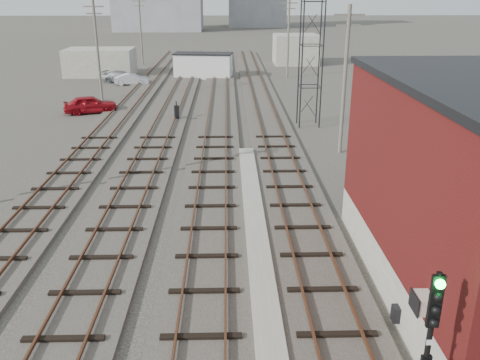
{
  "coord_description": "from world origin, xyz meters",
  "views": [
    {
      "loc": [
        -0.67,
        -2.91,
        9.72
      ],
      "look_at": [
        -0.16,
        17.2,
        2.2
      ],
      "focal_mm": 38.0,
      "sensor_mm": 36.0,
      "label": 1
    }
  ],
  "objects_px": {
    "site_trailer": "(203,65)",
    "car_red": "(90,104)",
    "car_silver": "(132,79)",
    "car_grey": "(122,77)",
    "signal_mast": "(429,342)",
    "switch_stand": "(177,112)"
  },
  "relations": [
    {
      "from": "site_trailer",
      "to": "car_red",
      "type": "distance_m",
      "value": 20.37
    },
    {
      "from": "car_red",
      "to": "car_silver",
      "type": "xyz_separation_m",
      "value": [
        1.15,
        13.65,
        -0.13
      ]
    },
    {
      "from": "car_red",
      "to": "car_silver",
      "type": "bearing_deg",
      "value": -24.21
    },
    {
      "from": "car_silver",
      "to": "car_grey",
      "type": "xyz_separation_m",
      "value": [
        -1.43,
        1.46,
        0.03
      ]
    },
    {
      "from": "car_grey",
      "to": "car_red",
      "type": "bearing_deg",
      "value": -163.36
    },
    {
      "from": "signal_mast",
      "to": "site_trailer",
      "type": "distance_m",
      "value": 52.44
    },
    {
      "from": "car_red",
      "to": "car_grey",
      "type": "height_order",
      "value": "car_red"
    },
    {
      "from": "signal_mast",
      "to": "car_red",
      "type": "distance_m",
      "value": 37.19
    },
    {
      "from": "car_red",
      "to": "car_silver",
      "type": "height_order",
      "value": "car_red"
    },
    {
      "from": "signal_mast",
      "to": "car_red",
      "type": "relative_size",
      "value": 0.97
    },
    {
      "from": "signal_mast",
      "to": "car_grey",
      "type": "xyz_separation_m",
      "value": [
        -16.21,
        48.66,
        -1.88
      ]
    },
    {
      "from": "car_red",
      "to": "site_trailer",
      "type": "bearing_deg",
      "value": -44.87
    },
    {
      "from": "signal_mast",
      "to": "switch_stand",
      "type": "height_order",
      "value": "signal_mast"
    },
    {
      "from": "signal_mast",
      "to": "site_trailer",
      "type": "bearing_deg",
      "value": 97.86
    },
    {
      "from": "car_silver",
      "to": "switch_stand",
      "type": "bearing_deg",
      "value": -161.71
    },
    {
      "from": "signal_mast",
      "to": "car_red",
      "type": "xyz_separation_m",
      "value": [
        -15.93,
        33.55,
        -1.78
      ]
    },
    {
      "from": "switch_stand",
      "to": "car_red",
      "type": "relative_size",
      "value": 0.34
    },
    {
      "from": "car_silver",
      "to": "site_trailer",
      "type": "bearing_deg",
      "value": -60.85
    },
    {
      "from": "car_grey",
      "to": "site_trailer",
      "type": "bearing_deg",
      "value": -54.49
    },
    {
      "from": "car_silver",
      "to": "car_grey",
      "type": "distance_m",
      "value": 2.04
    },
    {
      "from": "signal_mast",
      "to": "car_silver",
      "type": "xyz_separation_m",
      "value": [
        -14.78,
        47.2,
        -1.91
      ]
    },
    {
      "from": "switch_stand",
      "to": "car_grey",
      "type": "relative_size",
      "value": 0.33
    }
  ]
}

